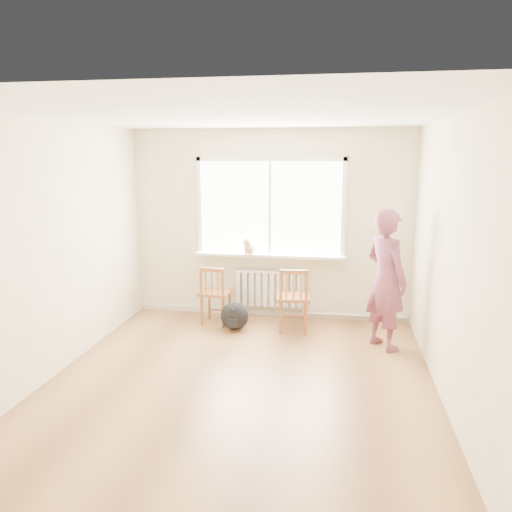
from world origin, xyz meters
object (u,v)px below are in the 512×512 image
at_px(person, 386,280).
at_px(cat, 250,247).
at_px(chair_right, 293,300).
at_px(chair_left, 215,295).
at_px(backpack, 235,316).

relative_size(person, cat, 4.33).
height_order(person, cat, person).
bearing_deg(cat, chair_right, -25.11).
distance_m(chair_left, chair_right, 1.12).
relative_size(person, backpack, 4.47).
xyz_separation_m(chair_left, chair_right, (1.11, -0.14, 0.03)).
bearing_deg(chair_right, chair_left, -13.00).
distance_m(chair_left, cat, 0.84).
height_order(cat, backpack, cat).
distance_m(chair_right, cat, 1.02).
distance_m(person, backpack, 2.07).
bearing_deg(chair_left, backpack, 153.74).
distance_m(chair_right, backpack, 0.83).
height_order(chair_right, person, person).
distance_m(cat, backpack, 1.01).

